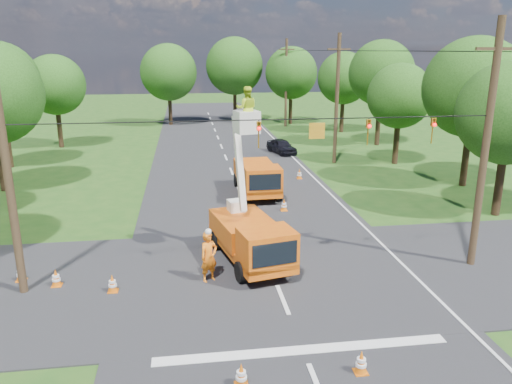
{
  "coord_description": "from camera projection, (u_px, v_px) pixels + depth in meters",
  "views": [
    {
      "loc": [
        -3.25,
        -16.01,
        8.77
      ],
      "look_at": [
        -0.23,
        5.34,
        2.6
      ],
      "focal_mm": 35.0,
      "sensor_mm": 36.0,
      "label": 1
    }
  ],
  "objects": [
    {
      "name": "traffic_cone_7",
      "position": [
        299.0,
        174.0,
        34.98
      ],
      "size": [
        0.38,
        0.38,
        0.71
      ],
      "color": "#DD630B",
      "rests_on": "ground"
    },
    {
      "name": "ground",
      "position": [
        231.0,
        172.0,
        37.13
      ],
      "size": [
        140.0,
        140.0,
        0.0
      ],
      "primitive_type": "plane",
      "color": "#1F4916",
      "rests_on": "ground"
    },
    {
      "name": "traffic_cone_5",
      "position": [
        56.0,
        278.0,
        19.07
      ],
      "size": [
        0.38,
        0.38,
        0.71
      ],
      "color": "#DD630B",
      "rests_on": "ground"
    },
    {
      "name": "tree_right_e",
      "position": [
        344.0,
        78.0,
        53.58
      ],
      "size": [
        5.6,
        5.6,
        8.63
      ],
      "color": "#382616",
      "rests_on": "ground"
    },
    {
      "name": "tree_far_c",
      "position": [
        291.0,
        73.0,
        59.59
      ],
      "size": [
        6.2,
        6.2,
        9.18
      ],
      "color": "#382616",
      "rests_on": "ground"
    },
    {
      "name": "tree_right_b",
      "position": [
        474.0,
        88.0,
        31.68
      ],
      "size": [
        6.4,
        6.4,
        9.65
      ],
      "color": "#382616",
      "rests_on": "ground"
    },
    {
      "name": "tree_right_c",
      "position": [
        400.0,
        96.0,
        38.41
      ],
      "size": [
        5.0,
        5.0,
        7.83
      ],
      "color": "#382616",
      "rests_on": "ground"
    },
    {
      "name": "bucket_truck",
      "position": [
        251.0,
        228.0,
        20.89
      ],
      "size": [
        3.21,
        5.95,
        7.38
      ],
      "rotation": [
        0.0,
        0.0,
        0.21
      ],
      "color": "orange",
      "rests_on": "ground"
    },
    {
      "name": "tree_far_b",
      "position": [
        234.0,
        66.0,
        61.37
      ],
      "size": [
        7.0,
        7.0,
        10.32
      ],
      "color": "#382616",
      "rests_on": "ground"
    },
    {
      "name": "signal_span",
      "position": [
        333.0,
        130.0,
        18.68
      ],
      "size": [
        18.0,
        0.29,
        1.07
      ],
      "color": "black",
      "rests_on": "ground"
    },
    {
      "name": "traffic_cone_2",
      "position": [
        261.0,
        225.0,
        24.85
      ],
      "size": [
        0.38,
        0.38,
        0.71
      ],
      "color": "#DD630B",
      "rests_on": "ground"
    },
    {
      "name": "second_truck",
      "position": [
        257.0,
        177.0,
        31.01
      ],
      "size": [
        2.47,
        5.92,
        2.19
      ],
      "rotation": [
        0.0,
        0.0,
        0.03
      ],
      "color": "orange",
      "rests_on": "ground"
    },
    {
      "name": "pole_left",
      "position": [
        8.0,
        176.0,
        17.48
      ],
      "size": [
        0.3,
        0.3,
        9.0
      ],
      "color": "#4C3823",
      "rests_on": "ground"
    },
    {
      "name": "pole_right_mid",
      "position": [
        337.0,
        98.0,
        38.78
      ],
      "size": [
        1.8,
        0.3,
        10.0
      ],
      "color": "#4C3823",
      "rests_on": "ground"
    },
    {
      "name": "tree_right_d",
      "position": [
        381.0,
        73.0,
        45.86
      ],
      "size": [
        6.0,
        6.0,
        9.7
      ],
      "color": "#382616",
      "rests_on": "ground"
    },
    {
      "name": "traffic_cone_1",
      "position": [
        361.0,
        362.0,
        13.93
      ],
      "size": [
        0.38,
        0.38,
        0.71
      ],
      "color": "#DD630B",
      "rests_on": "ground"
    },
    {
      "name": "traffic_cone_0",
      "position": [
        241.0,
        375.0,
        13.38
      ],
      "size": [
        0.38,
        0.38,
        0.71
      ],
      "color": "#DD630B",
      "rests_on": "ground"
    },
    {
      "name": "ground_worker",
      "position": [
        209.0,
        257.0,
        19.35
      ],
      "size": [
        0.89,
        0.81,
        2.04
      ],
      "primitive_type": "imported",
      "rotation": [
        0.0,
        0.0,
        0.55
      ],
      "color": "orange",
      "rests_on": "ground"
    },
    {
      "name": "traffic_cone_4",
      "position": [
        112.0,
        283.0,
        18.62
      ],
      "size": [
        0.38,
        0.38,
        0.71
      ],
      "color": "#DD630B",
      "rests_on": "ground"
    },
    {
      "name": "distant_car",
      "position": [
        282.0,
        146.0,
        43.59
      ],
      "size": [
        2.47,
        3.97,
        1.26
      ],
      "primitive_type": "imported",
      "rotation": [
        0.0,
        0.0,
        0.29
      ],
      "color": "black",
      "rests_on": "ground"
    },
    {
      "name": "traffic_cone_6",
      "position": [
        20.0,
        273.0,
        19.49
      ],
      "size": [
        0.38,
        0.38,
        0.71
      ],
      "color": "#DD630B",
      "rests_on": "ground"
    },
    {
      "name": "edge_line",
      "position": [
        305.0,
        169.0,
        37.89
      ],
      "size": [
        0.12,
        90.0,
        0.02
      ],
      "primitive_type": "cube",
      "color": "silver",
      "rests_on": "ground"
    },
    {
      "name": "tree_left_f",
      "position": [
        55.0,
        85.0,
        44.99
      ],
      "size": [
        5.4,
        5.4,
        8.4
      ],
      "color": "#382616",
      "rests_on": "ground"
    },
    {
      "name": "tree_far_a",
      "position": [
        168.0,
        72.0,
        58.55
      ],
      "size": [
        6.6,
        6.6,
        9.5
      ],
      "color": "#382616",
      "rests_on": "ground"
    },
    {
      "name": "road_cross",
      "position": [
        273.0,
        277.0,
        20.0
      ],
      "size": [
        56.0,
        10.0,
        0.07
      ],
      "primitive_type": "cube",
      "color": "black",
      "rests_on": "ground"
    },
    {
      "name": "road_main",
      "position": [
        231.0,
        172.0,
        37.13
      ],
      "size": [
        12.0,
        100.0,
        0.06
      ],
      "primitive_type": "cube",
      "color": "black",
      "rests_on": "ground"
    },
    {
      "name": "pole_right_far",
      "position": [
        286.0,
        82.0,
        57.82
      ],
      "size": [
        1.8,
        0.3,
        10.0
      ],
      "color": "#4C3823",
      "rests_on": "ground"
    },
    {
      "name": "tree_right_a",
      "position": [
        509.0,
        113.0,
        26.0
      ],
      "size": [
        5.4,
        5.4,
        8.28
      ],
      "color": "#382616",
      "rests_on": "ground"
    },
    {
      "name": "pole_right_near",
      "position": [
        486.0,
        146.0,
        19.74
      ],
      "size": [
        1.8,
        0.3,
        10.0
      ],
      "color": "#4C3823",
      "rests_on": "ground"
    },
    {
      "name": "traffic_cone_3",
      "position": [
        284.0,
        205.0,
        28.02
      ],
      "size": [
        0.38,
        0.38,
        0.71
      ],
      "color": "#DD630B",
      "rests_on": "ground"
    },
    {
      "name": "stop_bar",
      "position": [
        303.0,
        351.0,
        15.05
      ],
      "size": [
        9.0,
        0.45,
        0.02
      ],
      "primitive_type": "cube",
      "color": "silver",
      "rests_on": "ground"
    }
  ]
}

